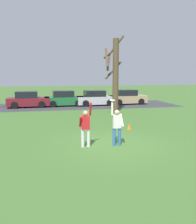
# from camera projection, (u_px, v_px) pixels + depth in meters

# --- Properties ---
(ground_plane) EXTENTS (120.00, 120.00, 0.00)m
(ground_plane) POSITION_uv_depth(u_px,v_px,m) (111.00, 144.00, 11.19)
(ground_plane) COLOR #426B2D
(person_catcher) EXTENTS (0.55, 0.49, 2.08)m
(person_catcher) POSITION_uv_depth(u_px,v_px,m) (117.00, 124.00, 10.85)
(person_catcher) COLOR #3366B7
(person_catcher) RESTS_ON ground_plane
(person_defender) EXTENTS (0.56, 0.49, 2.04)m
(person_defender) POSITION_uv_depth(u_px,v_px,m) (86.00, 126.00, 10.63)
(person_defender) COLOR silver
(person_defender) RESTS_ON ground_plane
(frisbee_disc) EXTENTS (0.24, 0.24, 0.02)m
(frisbee_disc) POSITION_uv_depth(u_px,v_px,m) (112.00, 100.00, 10.65)
(frisbee_disc) COLOR white
(frisbee_disc) RESTS_ON person_catcher
(parked_car_maroon) EXTENTS (4.16, 2.16, 1.59)m
(parked_car_maroon) POSITION_uv_depth(u_px,v_px,m) (28.00, 100.00, 23.91)
(parked_car_maroon) COLOR maroon
(parked_car_maroon) RESTS_ON ground_plane
(parked_car_green) EXTENTS (4.16, 2.16, 1.59)m
(parked_car_green) POSITION_uv_depth(u_px,v_px,m) (64.00, 99.00, 24.86)
(parked_car_green) COLOR #1E6633
(parked_car_green) RESTS_ON ground_plane
(parked_car_silver) EXTENTS (4.16, 2.16, 1.59)m
(parked_car_silver) POSITION_uv_depth(u_px,v_px,m) (96.00, 98.00, 25.41)
(parked_car_silver) COLOR #BCBCC1
(parked_car_silver) RESTS_ON ground_plane
(parked_car_tan) EXTENTS (4.16, 2.16, 1.59)m
(parked_car_tan) POSITION_uv_depth(u_px,v_px,m) (127.00, 97.00, 26.45)
(parked_car_tan) COLOR tan
(parked_car_tan) RESTS_ON ground_plane
(parking_strip) EXTENTS (20.01, 6.40, 0.01)m
(parking_strip) POSITION_uv_depth(u_px,v_px,m) (82.00, 105.00, 25.32)
(parking_strip) COLOR #38383D
(parking_strip) RESTS_ON ground_plane
(bare_tree_tall) EXTENTS (1.81, 1.72, 6.47)m
(bare_tree_tall) POSITION_uv_depth(u_px,v_px,m) (115.00, 73.00, 20.05)
(bare_tree_tall) COLOR brown
(bare_tree_tall) RESTS_ON ground_plane
(field_cone_orange) EXTENTS (0.26, 0.26, 0.32)m
(field_cone_orange) POSITION_uv_depth(u_px,v_px,m) (129.00, 127.00, 14.26)
(field_cone_orange) COLOR orange
(field_cone_orange) RESTS_ON ground_plane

